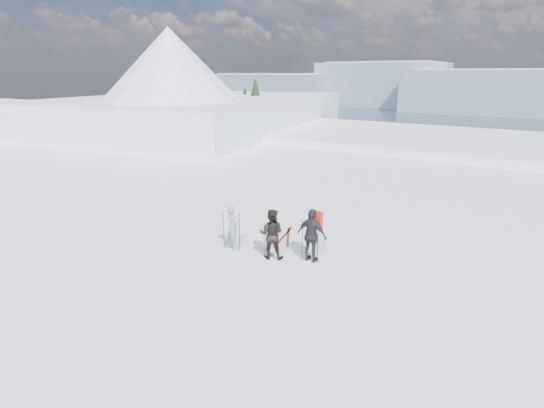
# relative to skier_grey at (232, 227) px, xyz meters

# --- Properties ---
(lake_basin) EXTENTS (820.00, 820.00, 71.62)m
(lake_basin) POSITION_rel_skier_grey_xyz_m (3.03, 26.92, -7.25)
(lake_basin) COLOR white
(lake_basin) RESTS_ON ground
(near_ridge) EXTENTS (31.37, 35.68, 25.62)m
(near_ridge) POSITION_rel_skier_grey_xyz_m (-23.53, 26.26, -4.23)
(near_ridge) COLOR white
(near_ridge) RESTS_ON ground
(skier_grey) EXTENTS (0.65, 0.57, 1.50)m
(skier_grey) POSITION_rel_skier_grey_xyz_m (0.00, 0.00, 0.00)
(skier_grey) COLOR gray
(skier_grey) RESTS_ON ground
(skier_dark) EXTENTS (0.95, 0.85, 1.60)m
(skier_dark) POSITION_rel_skier_grey_xyz_m (1.45, 0.09, 0.05)
(skier_dark) COLOR black
(skier_dark) RESTS_ON ground
(skier_pack) EXTENTS (0.99, 0.43, 1.67)m
(skier_pack) POSITION_rel_skier_grey_xyz_m (2.60, 0.57, 0.09)
(skier_pack) COLOR black
(skier_pack) RESTS_ON ground
(backpack) EXTENTS (0.36, 0.21, 0.50)m
(backpack) POSITION_rel_skier_grey_xyz_m (2.60, 0.82, 1.17)
(backpack) COLOR red
(backpack) RESTS_ON skier_pack
(ski_poles) EXTENTS (3.14, 0.63, 1.34)m
(ski_poles) POSITION_rel_skier_grey_xyz_m (1.35, 0.15, -0.12)
(ski_poles) COLOR black
(ski_poles) RESTS_ON ground
(skis_loose) EXTENTS (0.91, 1.67, 0.03)m
(skis_loose) POSITION_rel_skier_grey_xyz_m (0.89, 1.92, -0.73)
(skis_loose) COLOR black
(skis_loose) RESTS_ON ground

